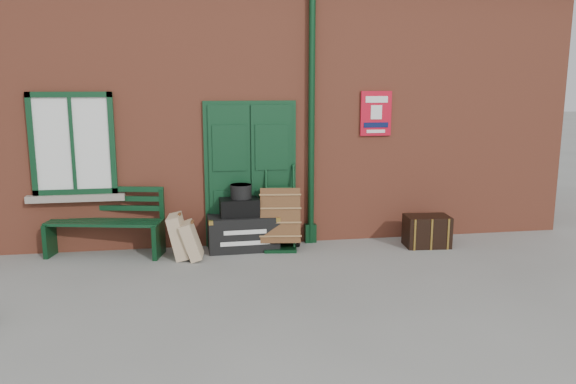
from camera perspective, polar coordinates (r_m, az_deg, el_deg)
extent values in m
plane|color=gray|center=(7.63, -0.34, -8.28)|extent=(80.00, 80.00, 0.00)
cube|color=#A84F36|center=(10.68, -3.36, 8.18)|extent=(10.00, 4.00, 4.00)
cube|color=#0E341B|center=(8.73, -3.82, 1.61)|extent=(1.42, 0.12, 2.32)
cube|color=white|center=(8.78, -21.04, 4.59)|extent=(1.20, 0.08, 1.50)
cylinder|color=black|center=(8.73, 2.40, 7.57)|extent=(0.10, 0.10, 4.00)
cube|color=red|center=(9.05, 8.92, 7.89)|extent=(0.50, 0.03, 0.70)
cube|color=#0E341B|center=(8.71, -18.17, -2.96)|extent=(1.73, 0.79, 0.04)
cube|color=#0E341B|center=(8.86, -17.73, -0.62)|extent=(1.65, 0.40, 0.45)
cube|color=black|center=(9.08, -22.83, -4.35)|extent=(0.17, 0.51, 0.50)
cube|color=black|center=(8.52, -13.00, -4.74)|extent=(0.17, 0.51, 0.50)
cube|color=black|center=(8.68, -4.60, -4.08)|extent=(1.08, 0.62, 0.53)
cube|color=black|center=(8.59, -4.97, -1.52)|extent=(0.60, 0.44, 0.27)
cylinder|color=black|center=(8.54, -4.80, 0.06)|extent=(0.33, 0.33, 0.21)
cube|color=tan|center=(8.35, -11.02, -4.43)|extent=(0.35, 0.48, 0.66)
cube|color=tan|center=(8.26, -9.77, -4.87)|extent=(0.36, 0.43, 0.57)
cube|color=black|center=(8.65, -0.78, -5.78)|extent=(0.53, 0.41, 0.05)
cylinder|color=black|center=(8.66, -2.24, -1.59)|extent=(0.08, 0.35, 1.24)
cylinder|color=black|center=(8.67, 0.60, -1.57)|extent=(0.08, 0.35, 1.24)
cylinder|color=black|center=(8.81, -2.66, -4.85)|extent=(0.08, 0.24, 0.23)
cylinder|color=black|center=(8.82, 1.03, -4.82)|extent=(0.08, 0.24, 0.23)
cube|color=brown|center=(8.67, -0.82, -2.42)|extent=(0.68, 0.73, 0.92)
cube|color=black|center=(9.07, 13.92, -3.87)|extent=(0.71, 0.49, 0.49)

